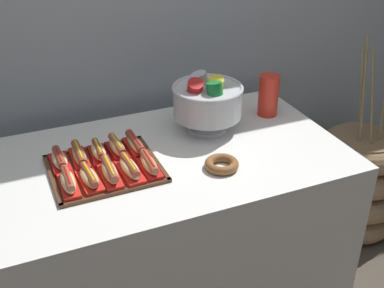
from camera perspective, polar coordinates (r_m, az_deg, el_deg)
name	(u,v)px	position (r m, az deg, el deg)	size (l,w,h in m)	color
buffet_table	(173,228)	(2.18, -2.26, -9.71)	(1.39, 0.82, 0.79)	white
floor_vase	(355,183)	(2.86, 18.41, -4.28)	(0.51, 0.51, 1.10)	#896B4C
serving_tray	(105,169)	(1.89, -10.09, -2.85)	(0.41, 0.36, 0.01)	#56331E
hot_dog_0	(68,182)	(1.78, -14.16, -4.32)	(0.06, 0.17, 0.06)	red
hot_dog_1	(89,178)	(1.79, -11.81, -3.89)	(0.08, 0.17, 0.06)	red
hot_dog_2	(110,172)	(1.80, -9.51, -3.27)	(0.07, 0.18, 0.06)	red
hot_dog_3	(130,169)	(1.82, -7.23, -2.84)	(0.07, 0.18, 0.06)	red
hot_dog_4	(149,165)	(1.84, -4.99, -2.40)	(0.06, 0.17, 0.06)	red
hot_dog_5	(60,160)	(1.92, -15.10, -1.84)	(0.07, 0.16, 0.06)	red
hot_dog_6	(79,156)	(1.93, -12.93, -1.34)	(0.06, 0.18, 0.06)	red
hot_dog_7	(99,152)	(1.94, -10.78, -0.92)	(0.07, 0.16, 0.06)	#B21414
hot_dog_8	(117,148)	(1.96, -8.67, -0.43)	(0.07, 0.17, 0.06)	#B21414
hot_dog_9	(135,144)	(1.97, -6.57, -0.04)	(0.06, 0.18, 0.06)	red
punch_bowl	(207,100)	(2.09, 1.79, 5.10)	(0.30, 0.30, 0.26)	silver
cup_stack	(268,95)	(2.27, 8.85, 5.61)	(0.09, 0.09, 0.19)	red
donut	(222,164)	(1.87, 3.46, -2.36)	(0.13, 0.13, 0.03)	brown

